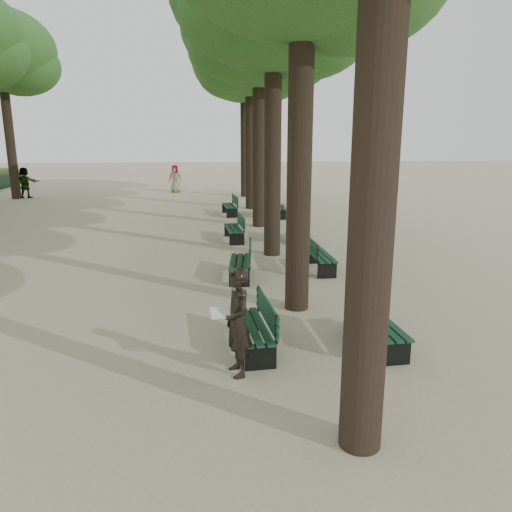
{
  "coord_description": "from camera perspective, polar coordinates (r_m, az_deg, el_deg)",
  "views": [
    {
      "loc": [
        -0.21,
        -7.35,
        3.77
      ],
      "look_at": [
        0.6,
        3.0,
        1.2
      ],
      "focal_mm": 35.0,
      "sensor_mm": 36.0,
      "label": 1
    }
  ],
  "objects": [
    {
      "name": "pedestrian_e",
      "position": [
        32.78,
        -24.9,
        7.61
      ],
      "size": [
        1.71,
        0.65,
        1.81
      ],
      "primitive_type": "imported",
      "rotation": [
        0.0,
        0.0,
        2.97
      ],
      "color": "#262628",
      "rests_on": "ground"
    },
    {
      "name": "man_with_map",
      "position": [
        7.89,
        -2.13,
        -7.59
      ],
      "size": [
        0.7,
        0.77,
        1.76
      ],
      "color": "black",
      "rests_on": "ground"
    },
    {
      "name": "pedestrian_b",
      "position": [
        31.81,
        -0.61,
        8.72
      ],
      "size": [
        1.21,
        0.64,
        1.79
      ],
      "primitive_type": "imported",
      "rotation": [
        0.0,
        0.0,
        6.02
      ],
      "color": "#262628",
      "rests_on": "ground"
    },
    {
      "name": "bench_left_0",
      "position": [
        8.96,
        -0.44,
        -9.09
      ],
      "size": [
        0.75,
        1.85,
        0.92
      ],
      "color": "black",
      "rests_on": "ground"
    },
    {
      "name": "bench_right_1",
      "position": [
        14.08,
        7.32,
        -0.59
      ],
      "size": [
        0.66,
        1.83,
        0.92
      ],
      "color": "black",
      "rests_on": "ground"
    },
    {
      "name": "bench_right_2",
      "position": [
        18.02,
        4.7,
        2.67
      ],
      "size": [
        0.57,
        1.8,
        0.92
      ],
      "color": "black",
      "rests_on": "ground"
    },
    {
      "name": "tree_central_5",
      "position": [
        30.64,
        -1.33,
        21.18
      ],
      "size": [
        6.0,
        6.0,
        9.95
      ],
      "color": "#33261C",
      "rests_on": "ground"
    },
    {
      "name": "ground",
      "position": [
        8.26,
        -2.6,
        -13.26
      ],
      "size": [
        120.0,
        120.0,
        0.0
      ],
      "primitive_type": "plane",
      "color": "#BCAD8E",
      "rests_on": "ground"
    },
    {
      "name": "bench_right_0",
      "position": [
        9.37,
        13.69,
        -8.43
      ],
      "size": [
        0.72,
        1.84,
        0.92
      ],
      "color": "black",
      "rests_on": "ground"
    },
    {
      "name": "bench_left_1",
      "position": [
        13.26,
        -1.82,
        -1.4
      ],
      "size": [
        0.71,
        1.84,
        0.92
      ],
      "color": "black",
      "rests_on": "ground"
    },
    {
      "name": "tree_far_5",
      "position": [
        32.85,
        -27.24,
        20.11
      ],
      "size": [
        6.0,
        6.0,
        10.45
      ],
      "color": "#33261C",
      "rests_on": "ground"
    },
    {
      "name": "tree_central_4",
      "position": [
        25.7,
        -0.66,
        22.59
      ],
      "size": [
        6.0,
        6.0,
        9.95
      ],
      "color": "#33261C",
      "rests_on": "ground"
    },
    {
      "name": "bench_left_2",
      "position": [
        17.91,
        -2.55,
        2.63
      ],
      "size": [
        0.73,
        1.84,
        0.92
      ],
      "color": "black",
      "rests_on": "ground"
    },
    {
      "name": "bench_left_3",
      "position": [
        23.55,
        -3.03,
        5.35
      ],
      "size": [
        0.77,
        1.85,
        0.92
      ],
      "color": "black",
      "rests_on": "ground"
    },
    {
      "name": "bench_right_3",
      "position": [
        23.05,
        2.68,
        5.16
      ],
      "size": [
        0.7,
        1.84,
        0.92
      ],
      "color": "black",
      "rests_on": "ground"
    },
    {
      "name": "tree_central_3",
      "position": [
        20.79,
        0.36,
        24.67
      ],
      "size": [
        6.0,
        6.0,
        9.95
      ],
      "color": "#33261C",
      "rests_on": "ground"
    },
    {
      "name": "pedestrian_d",
      "position": [
        33.05,
        -9.23,
        8.71
      ],
      "size": [
        0.9,
        0.47,
        1.76
      ],
      "primitive_type": "imported",
      "rotation": [
        0.0,
        0.0,
        6.14
      ],
      "color": "#262628",
      "rests_on": "ground"
    }
  ]
}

